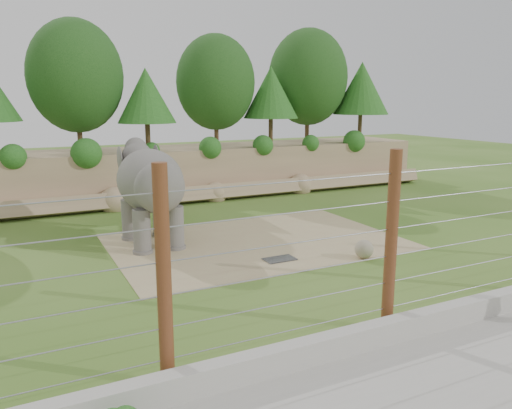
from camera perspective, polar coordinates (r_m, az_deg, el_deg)
name	(u,v)px	position (r m, az deg, el deg)	size (l,w,h in m)	color
ground	(286,269)	(15.19, 3.40, -7.32)	(90.00, 90.00, 0.00)	#39671B
back_embankment	(174,120)	(26.29, -9.41, 9.51)	(30.00, 5.52, 8.77)	#9C7F61
dirt_patch	(256,241)	(17.93, 0.00, -4.24)	(10.00, 7.00, 0.02)	tan
drain_grate	(280,259)	(15.94, 2.73, -6.24)	(1.00, 0.60, 0.03)	#262628
elephant	(151,195)	(17.61, -11.95, 1.04)	(1.86, 4.34, 3.51)	#5C5853
stone_ball	(364,249)	(16.32, 12.25, -5.01)	(0.60, 0.60, 0.60)	gray
retaining_wall	(403,327)	(11.36, 16.41, -13.31)	(26.00, 0.35, 0.50)	beige
walkway	(480,385)	(10.29, 24.27, -18.27)	(26.00, 4.00, 0.01)	beige
barrier_fence	(391,242)	(11.10, 15.19, -4.19)	(20.26, 0.26, 4.00)	brown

